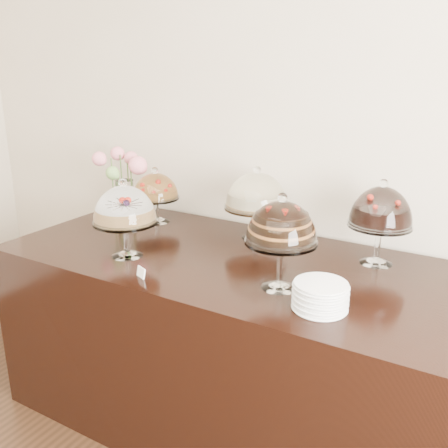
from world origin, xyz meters
The scene contains 10 objects.
wall_back centered at (0.00, 3.00, 1.50)m, with size 5.00×0.04×3.00m, color beige.
display_counter centered at (-0.20, 2.45, 0.45)m, with size 2.20×1.00×0.90m, color black.
cake_stand_sugar_sponge centered at (-0.63, 2.22, 1.14)m, with size 0.30×0.30×0.38m.
cake_stand_choco_layer centered at (0.14, 2.27, 1.17)m, with size 0.29×0.29×0.40m.
cake_stand_cheesecake centered at (-0.22, 2.76, 1.14)m, with size 0.33×0.33×0.38m.
cake_stand_dark_choco centered at (0.41, 2.73, 1.15)m, with size 0.29×0.29×0.40m.
cake_stand_fruit_tart centered at (-0.85, 2.72, 1.10)m, with size 0.27×0.27×0.32m.
flower_vase centered at (-1.11, 2.76, 1.13)m, with size 0.31×0.25×0.39m.
plate_stack centered at (0.35, 2.17, 0.95)m, with size 0.20×0.20×0.10m.
price_card_left centered at (-0.41, 2.06, 0.92)m, with size 0.06×0.01×0.04m, color white.
Camera 1 is at (0.90, 0.55, 1.78)m, focal length 40.00 mm.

